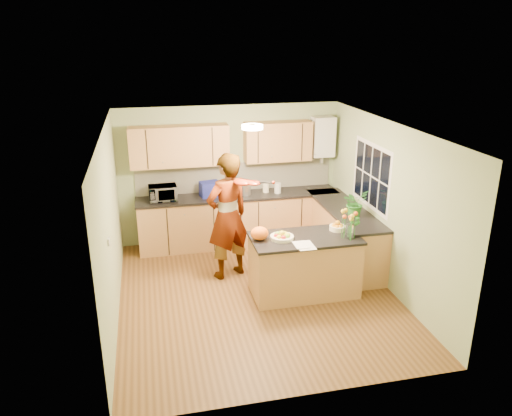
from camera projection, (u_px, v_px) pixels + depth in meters
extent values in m
plane|color=#553618|center=(257.00, 294.00, 7.46)|extent=(4.50, 4.50, 0.00)
cube|color=white|center=(257.00, 128.00, 6.62)|extent=(4.00, 4.50, 0.02)
cube|color=#96AC7B|center=(230.00, 174.00, 9.10)|extent=(4.00, 0.02, 2.50)
cube|color=#96AC7B|center=(307.00, 293.00, 4.97)|extent=(4.00, 0.02, 2.50)
cube|color=#96AC7B|center=(110.00, 228.00, 6.63)|extent=(0.02, 4.50, 2.50)
cube|color=#96AC7B|center=(387.00, 206.00, 7.45)|extent=(0.02, 4.50, 2.50)
cube|color=#AC7C44|center=(239.00, 220.00, 9.12)|extent=(3.60, 0.60, 0.90)
cube|color=black|center=(239.00, 196.00, 8.95)|extent=(3.64, 0.62, 0.04)
cube|color=#AC7C44|center=(344.00, 235.00, 8.43)|extent=(0.60, 2.20, 0.90)
cube|color=black|center=(345.00, 209.00, 8.28)|extent=(0.62, 2.24, 0.04)
cube|color=white|center=(236.00, 177.00, 9.13)|extent=(3.60, 0.02, 0.52)
cube|color=#AC7C44|center=(179.00, 146.00, 8.56)|extent=(1.70, 0.34, 0.70)
cube|color=#AC7C44|center=(278.00, 141.00, 8.92)|extent=(1.20, 0.34, 0.70)
cube|color=silver|center=(323.00, 136.00, 9.09)|extent=(0.40, 0.30, 0.72)
cylinder|color=silver|center=(322.00, 158.00, 9.22)|extent=(0.06, 0.06, 0.20)
cube|color=silver|center=(371.00, 176.00, 7.90)|extent=(0.01, 1.30, 1.05)
cube|color=black|center=(371.00, 176.00, 7.90)|extent=(0.01, 1.18, 0.92)
cube|color=silver|center=(109.00, 242.00, 6.06)|extent=(0.02, 0.09, 0.09)
cylinder|color=#FFEABF|center=(252.00, 127.00, 6.91)|extent=(0.30, 0.30, 0.06)
cylinder|color=silver|center=(252.00, 125.00, 6.90)|extent=(0.10, 0.10, 0.02)
cube|color=#AC7C44|center=(304.00, 266.00, 7.37)|extent=(1.54, 0.77, 0.87)
cube|color=black|center=(305.00, 238.00, 7.22)|extent=(1.58, 0.81, 0.04)
cylinder|color=#F5EBC4|center=(282.00, 237.00, 7.13)|extent=(0.34, 0.34, 0.05)
cylinder|color=#F5EBC4|center=(337.00, 228.00, 7.45)|extent=(0.24, 0.24, 0.07)
cylinder|color=silver|center=(349.00, 231.00, 7.13)|extent=(0.11, 0.11, 0.22)
ellipsoid|color=orange|center=(260.00, 233.00, 7.09)|extent=(0.26, 0.23, 0.19)
cube|color=white|center=(305.00, 245.00, 6.91)|extent=(0.24, 0.33, 0.01)
imported|color=#DDA787|center=(228.00, 216.00, 7.72)|extent=(0.87, 0.74, 2.01)
imported|color=silver|center=(163.00, 193.00, 8.61)|extent=(0.49, 0.34, 0.26)
cube|color=navy|center=(210.00, 189.00, 8.82)|extent=(0.37, 0.30, 0.27)
cylinder|color=silver|center=(246.00, 188.00, 8.92)|extent=(0.17, 0.17, 0.24)
sphere|color=black|center=(246.00, 180.00, 8.87)|extent=(0.09, 0.09, 0.09)
cylinder|color=#F5EBC4|center=(266.00, 188.00, 9.07)|extent=(0.13, 0.13, 0.17)
cylinder|color=silver|center=(278.00, 188.00, 9.02)|extent=(0.14, 0.14, 0.18)
imported|color=#2A7326|center=(355.00, 203.00, 7.87)|extent=(0.48, 0.45, 0.43)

